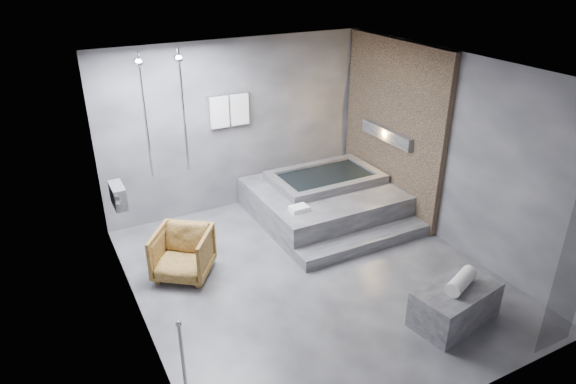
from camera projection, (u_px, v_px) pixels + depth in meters
room at (332, 146)px, 6.60m from camera, size 5.00×5.04×2.82m
tub_deck at (323, 201)px, 8.48m from camera, size 2.20×2.00×0.50m
tub_step at (364, 242)px, 7.61m from camera, size 2.20×0.36×0.18m
concrete_bench at (455, 304)px, 6.05m from camera, size 1.13×0.74×0.47m
driftwood_chair at (183, 253)px, 6.88m from camera, size 1.01×1.02×0.67m
rolled_towel at (461, 281)px, 5.92m from camera, size 0.53×0.36×0.18m
deck_towel at (299, 209)px, 7.61m from camera, size 0.27×0.20×0.07m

